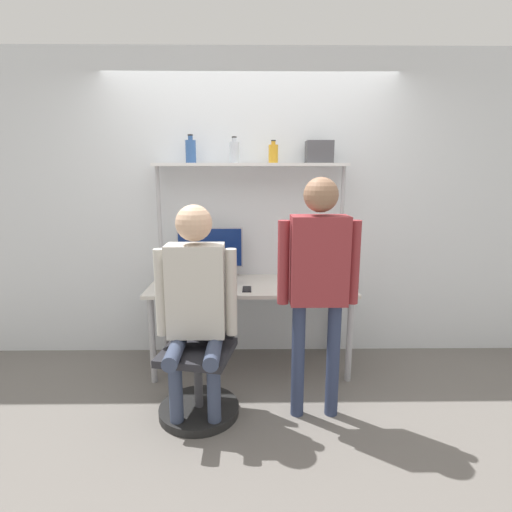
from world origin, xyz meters
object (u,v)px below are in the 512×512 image
object	(u,v)px
office_chair	(200,372)
storage_box	(319,152)
monitor	(210,250)
bottle_clear	(234,152)
bottle_blue	(191,151)
person_standing	(318,270)
person_seated	(195,295)
cell_phone	(247,289)
laptop	(214,279)
bottle_amber	(273,153)

from	to	relation	value
office_chair	storage_box	world-z (taller)	storage_box
monitor	bottle_clear	xyz separation A→B (m)	(0.22, -0.02, 0.83)
bottle_blue	bottle_clear	bearing A→B (deg)	0.00
monitor	bottle_blue	world-z (taller)	bottle_blue
person_standing	bottle_clear	bearing A→B (deg)	122.56
person_seated	bottle_clear	size ratio (longest dim) A/B	6.82
person_seated	storage_box	distance (m)	1.61
office_chair	bottle_clear	bearing A→B (deg)	75.26
monitor	bottle_clear	bearing A→B (deg)	-4.53
office_chair	bottle_clear	world-z (taller)	bottle_clear
person_seated	bottle_clear	bearing A→B (deg)	75.49
cell_phone	monitor	bearing A→B (deg)	132.07
laptop	cell_phone	size ratio (longest dim) A/B	2.35
storage_box	cell_phone	bearing A→B (deg)	-150.39
office_chair	cell_phone	bearing A→B (deg)	57.20
bottle_amber	storage_box	world-z (taller)	bottle_amber
laptop	monitor	bearing A→B (deg)	101.95
office_chair	person_seated	distance (m)	0.58
office_chair	storage_box	xyz separation A→B (m)	(0.93, 0.85, 1.54)
monitor	cell_phone	xyz separation A→B (m)	(0.33, -0.36, -0.25)
bottle_amber	cell_phone	bearing A→B (deg)	-122.88
office_chair	bottle_amber	xyz separation A→B (m)	(0.55, 0.85, 1.53)
monitor	bottle_clear	size ratio (longest dim) A/B	2.67
cell_phone	office_chair	xyz separation A→B (m)	(-0.33, -0.51, -0.46)
person_seated	bottle_amber	distance (m)	1.42
person_seated	person_standing	bearing A→B (deg)	-0.64
monitor	storage_box	distance (m)	1.25
bottle_amber	monitor	bearing A→B (deg)	178.15
cell_phone	bottle_clear	size ratio (longest dim) A/B	0.70
laptop	person_standing	xyz separation A→B (m)	(0.74, -0.64, 0.23)
cell_phone	office_chair	size ratio (longest dim) A/B	0.16
office_chair	person_seated	size ratio (longest dim) A/B	0.64
laptop	storage_box	world-z (taller)	storage_box
bottle_blue	bottle_amber	size ratio (longest dim) A/B	1.24
person_seated	bottle_blue	bearing A→B (deg)	98.28
person_standing	bottle_amber	xyz separation A→B (m)	(-0.25, 0.90, 0.78)
monitor	person_seated	size ratio (longest dim) A/B	0.39
bottle_amber	bottle_blue	bearing A→B (deg)	180.00
office_chair	person_standing	distance (m)	1.10
office_chair	bottle_blue	size ratio (longest dim) A/B	4.07
monitor	bottle_blue	distance (m)	0.85
person_seated	bottle_clear	distance (m)	1.33
storage_box	bottle_blue	bearing A→B (deg)	180.00
laptop	storage_box	bearing A→B (deg)	16.94
bottle_blue	office_chair	bearing A→B (deg)	-80.78
bottle_blue	bottle_clear	xyz separation A→B (m)	(0.36, 0.00, -0.01)
monitor	laptop	size ratio (longest dim) A/B	1.63
monitor	office_chair	size ratio (longest dim) A/B	0.61
person_seated	bottle_blue	world-z (taller)	bottle_blue
person_standing	bottle_amber	world-z (taller)	bottle_amber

